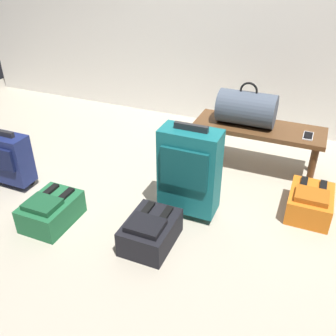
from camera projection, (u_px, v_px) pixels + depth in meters
The scene contains 9 objects.
ground_plane at pixel (175, 208), 2.63m from camera, with size 6.60×6.60×0.00m, color #B2A893.
bench at pixel (258, 133), 2.93m from camera, with size 1.00×0.36×0.38m.
duffel_bag_slate at pixel (247, 108), 2.87m from camera, with size 0.44×0.26×0.34m.
cell_phone at pixel (308, 136), 2.74m from camera, with size 0.07×0.14×0.01m.
suitcase_upright_teal at pixel (189, 170), 2.40m from camera, with size 0.39×0.22×0.67m.
suitcase_small_navy at pixel (9, 158), 2.75m from camera, with size 0.32×0.19×0.46m.
backpack_dark at pixel (150, 231), 2.27m from camera, with size 0.28×0.38×0.21m.
backpack_orange at pixel (310, 202), 2.53m from camera, with size 0.28×0.38×0.21m.
backpack_green at pixel (51, 211), 2.45m from camera, with size 0.28×0.38×0.21m.
Camera 1 is at (0.77, -1.96, 1.60)m, focal length 39.81 mm.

